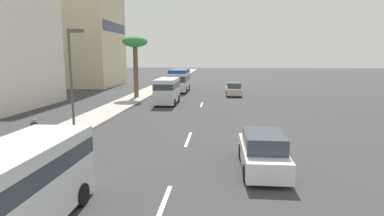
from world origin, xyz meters
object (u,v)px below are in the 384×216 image
Objects in this scene: car_lead at (263,152)px; minibus_fifth at (180,79)px; pedestrian_near_lamp at (35,133)px; street_lamp at (72,69)px; palm_tree at (135,46)px; van_fourth at (167,90)px; van_third at (22,181)px; car_second at (233,89)px.

minibus_fifth is (29.40, 7.28, 0.88)m from car_lead.
street_lamp is at bearing -141.71° from pedestrian_near_lamp.
palm_tree is (22.19, 11.38, 5.18)m from car_lead.
street_lamp is at bearing -7.00° from minibus_fifth.
van_fourth is 11.33m from minibus_fifth.
palm_tree is at bearing -133.79° from van_fourth.
palm_tree reaches higher than van_third.
van_third is (-31.07, 7.04, 0.62)m from car_second.
minibus_fifth reaches higher than van_third.
street_lamp is at bearing -162.29° from van_third.
minibus_fifth is 0.90× the size of palm_tree.
van_fourth is 17.16m from pedestrian_near_lamp.
car_second is 8.05m from minibus_fifth.
minibus_fifth is at bearing -29.62° from palm_tree.
car_second is 12.89m from palm_tree.
car_second is 26.69m from pedestrian_near_lamp.
pedestrian_near_lamp is (-24.42, 10.76, 0.26)m from car_second.
palm_tree is (27.48, 4.20, 4.57)m from van_third.
car_lead is at bearing 13.91° from minibus_fifth.
palm_tree is (4.11, 4.29, 4.49)m from van_fourth.
street_lamp is at bearing 154.35° from car_second.
minibus_fifth is at bearing -179.84° from van_third.
pedestrian_near_lamp is at bearing -7.36° from minibus_fifth.
car_lead is at bearing -179.67° from car_second.
street_lamp is at bearing -176.59° from palm_tree.
pedestrian_near_lamp is (6.65, 3.72, -0.36)m from van_third.
car_lead is 25.78m from car_second.
van_fourth is at bearing 0.96° from minibus_fifth.
street_lamp is (-17.62, -1.05, -1.95)m from palm_tree.
car_lead is at bearing -152.85° from palm_tree.
street_lamp is (4.57, 10.33, 3.24)m from car_lead.
car_second is 0.77× the size of street_lamp.
palm_tree reaches higher than minibus_fifth.
street_lamp is at bearing 66.14° from car_lead.
street_lamp is (-24.83, 3.05, 2.35)m from minibus_fifth.
van_third is at bearing 77.66° from pedestrian_near_lamp.
minibus_fifth is (34.69, 0.10, 0.27)m from van_third.
street_lamp reaches higher than van_fourth.
palm_tree reaches higher than street_lamp.
car_lead is 0.94× the size of van_third.
pedestrian_near_lamp is 21.42m from palm_tree.
palm_tree is 1.12× the size of street_lamp.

